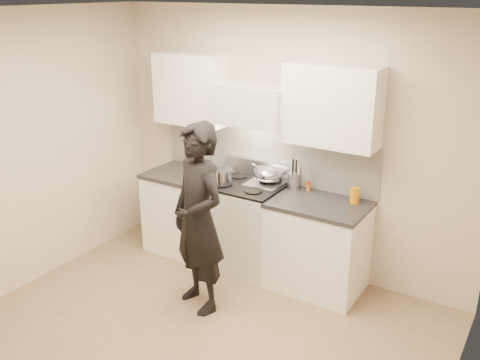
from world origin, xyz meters
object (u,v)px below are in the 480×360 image
at_px(stove, 246,225).
at_px(person, 198,219).
at_px(utensil_crock, 294,180).
at_px(wok, 269,174).
at_px(counter_right, 317,245).

height_order(stove, person, person).
distance_m(stove, utensil_crock, 0.73).
bearing_deg(person, stove, 114.25).
distance_m(stove, wok, 0.62).
height_order(stove, utensil_crock, utensil_crock).
distance_m(wok, utensil_crock, 0.27).
relative_size(wok, person, 0.22).
xyz_separation_m(stove, wok, (0.19, 0.14, 0.57)).
distance_m(stove, person, 0.97).
distance_m(counter_right, utensil_crock, 0.70).
bearing_deg(wok, counter_right, -12.70).
relative_size(stove, person, 0.54).
bearing_deg(utensil_crock, counter_right, -27.10).
height_order(stove, wok, wok).
distance_m(wok, person, 1.05).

